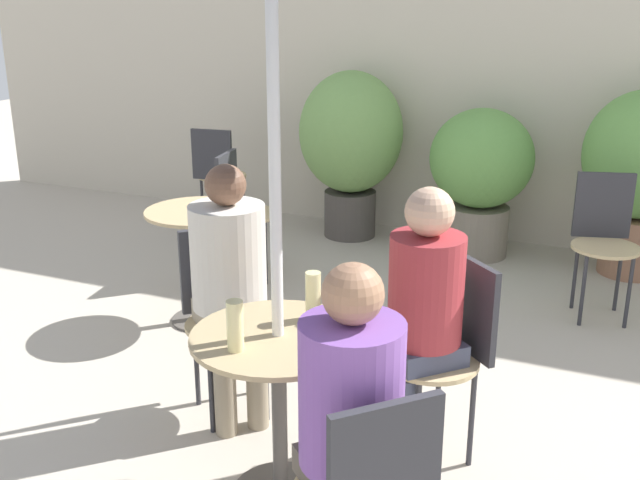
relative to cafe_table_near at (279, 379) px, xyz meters
The scene contains 15 objects.
storefront_wall 3.80m from the cafe_table_near, 88.12° to the left, with size 10.00×0.06×3.00m.
cafe_table_near is the anchor object (origin of this frame).
cafe_table_far 1.77m from the cafe_table_near, 131.52° to the left, with size 0.63×0.63×0.71m.
bistro_chair_1 0.77m from the cafe_table_near, 46.33° to the left, with size 0.46×0.46×0.88m.
bistro_chair_2 0.77m from the cafe_table_near, 136.33° to the left, with size 0.46×0.46×0.88m.
bistro_chair_3 2.62m from the cafe_table_near, 66.86° to the left, with size 0.42×0.44×0.88m.
bistro_chair_4 3.56m from the cafe_table_near, 124.32° to the left, with size 0.40×0.42×0.88m.
bistro_chair_5 2.50m from the cafe_table_near, 122.33° to the left, with size 0.42×0.40×0.88m.
seated_person_0 0.65m from the cafe_table_near, 43.67° to the right, with size 0.40×0.40×1.20m.
seated_person_1 0.66m from the cafe_table_near, 46.33° to the left, with size 0.39×0.39×1.21m.
seated_person_2 0.66m from the cafe_table_near, 136.33° to the left, with size 0.43×0.43×1.23m.
beer_glass_0 0.34m from the cafe_table_near, 115.19° to the right, with size 0.06×0.06×0.19m.
beer_glass_1 0.34m from the cafe_table_near, 70.23° to the left, with size 0.06×0.06×0.19m.
potted_plant_0 3.42m from the cafe_table_near, 106.33° to the left, with size 0.83×0.83×1.35m.
potted_plant_1 3.21m from the cafe_table_near, 88.15° to the left, with size 0.77×0.77×1.12m.
Camera 1 is at (1.02, -2.05, 1.92)m, focal length 42.00 mm.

